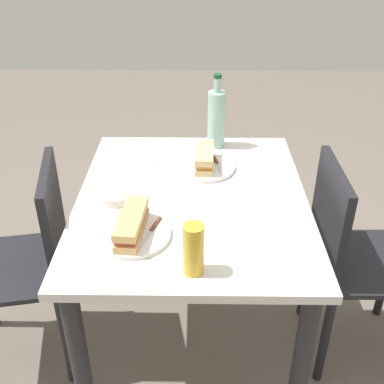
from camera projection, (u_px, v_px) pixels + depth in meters
name	position (u px, v px, depth m)	size (l,w,h in m)	color
ground_plane	(192.00, 341.00, 2.10)	(8.00, 8.00, 0.00)	#6B6056
dining_table	(192.00, 225.00, 1.77)	(1.01, 0.82, 0.75)	silver
chair_far	(349.00, 253.00, 1.83)	(0.40, 0.40, 0.87)	black
chair_near	(33.00, 257.00, 1.81)	(0.47, 0.47, 0.87)	black
plate_near	(132.00, 235.00, 1.50)	(0.24, 0.24, 0.01)	white
baguette_sandwich_near	(132.00, 224.00, 1.48)	(0.23, 0.09, 0.07)	tan
knife_near	(151.00, 231.00, 1.50)	(0.17, 0.07, 0.01)	silver
plate_far	(204.00, 167.00, 1.88)	(0.24, 0.24, 0.01)	white
baguette_sandwich_far	(204.00, 158.00, 1.86)	(0.20, 0.08, 0.07)	#DBB77A
knife_far	(217.00, 164.00, 1.89)	(0.18, 0.05, 0.01)	silver
water_bottle	(216.00, 118.00, 2.00)	(0.08, 0.08, 0.32)	#99C6B7
beer_glass	(193.00, 249.00, 1.32)	(0.06, 0.06, 0.16)	gold
olive_bowl	(115.00, 197.00, 1.68)	(0.11, 0.11, 0.03)	silver
paper_napkin	(146.00, 160.00, 1.95)	(0.14, 0.14, 0.00)	white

